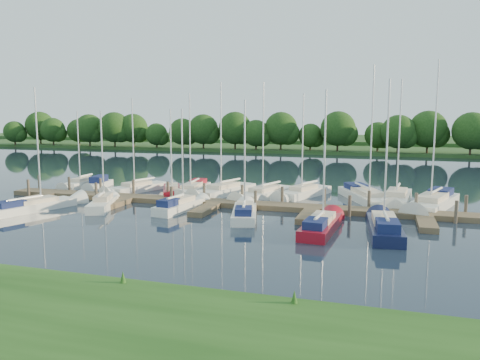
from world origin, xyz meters
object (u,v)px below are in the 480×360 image
(dock, at_px, (215,204))
(sailboat_n_0, at_px, (82,184))
(motorboat, at_px, (98,185))
(sailboat_s_2, at_px, (181,207))
(sailboat_n_5, at_px, (223,192))

(dock, height_order, sailboat_n_0, sailboat_n_0)
(dock, bearing_deg, sailboat_n_0, 160.68)
(sailboat_n_0, bearing_deg, dock, 158.84)
(sailboat_n_0, relative_size, motorboat, 1.66)
(sailboat_n_0, height_order, sailboat_s_2, sailboat_s_2)
(dock, bearing_deg, motorboat, 158.63)
(motorboat, distance_m, sailboat_n_5, 13.71)
(sailboat_s_2, bearing_deg, sailboat_n_0, 159.76)
(sailboat_n_5, xyz_separation_m, sailboat_s_2, (-0.77, -7.86, 0.05))
(sailboat_n_5, distance_m, sailboat_s_2, 7.90)
(motorboat, height_order, sailboat_s_2, sailboat_s_2)
(dock, bearing_deg, sailboat_n_5, 102.66)
(sailboat_n_5, bearing_deg, sailboat_n_0, 17.02)
(sailboat_n_0, xyz_separation_m, sailboat_s_2, (15.05, -8.29, 0.06))
(sailboat_n_0, relative_size, sailboat_n_5, 0.76)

